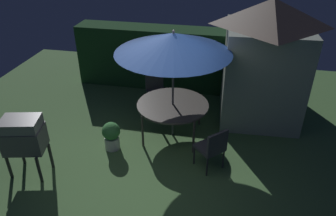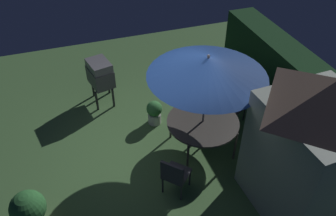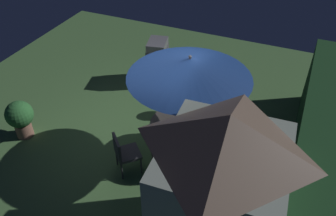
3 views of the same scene
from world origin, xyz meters
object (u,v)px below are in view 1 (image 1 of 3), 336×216
patio_umbrella (173,43)px  bbq_grill (23,136)px  patio_table (173,106)px  chair_far_side (213,147)px  garden_shed (264,62)px  potted_plant_by_grill (111,135)px  chair_near_shed (156,88)px

patio_umbrella → bbq_grill: 3.25m
patio_umbrella → bbq_grill: bearing=-143.9°
patio_table → patio_umbrella: size_ratio=0.64×
patio_table → chair_far_side: 1.38m
bbq_grill → patio_table: bearing=36.1°
garden_shed → chair_far_side: garden_shed is taller
patio_table → garden_shed: bearing=32.6°
chair_far_side → potted_plant_by_grill: 2.13m
garden_shed → chair_near_shed: bearing=-179.4°
patio_table → potted_plant_by_grill: (-1.16, -0.74, -0.41)m
patio_table → chair_far_side: bearing=-45.7°
patio_umbrella → chair_far_side: bearing=-45.7°
patio_table → chair_near_shed: size_ratio=1.71×
garden_shed → bbq_grill: size_ratio=2.36×
bbq_grill → potted_plant_by_grill: (1.25, 1.02, -0.51)m
garden_shed → potted_plant_by_grill: 3.75m
patio_table → potted_plant_by_grill: size_ratio=2.47×
garden_shed → potted_plant_by_grill: size_ratio=4.55×
chair_near_shed → chair_far_side: size_ratio=1.00×
patio_table → chair_far_side: (0.95, -0.97, -0.23)m
patio_umbrella → potted_plant_by_grill: 2.28m
potted_plant_by_grill → patio_umbrella: bearing=32.4°
chair_near_shed → bbq_grill: bearing=-121.0°
garden_shed → chair_near_shed: garden_shed is taller
chair_near_shed → potted_plant_by_grill: 1.98m
patio_table → patio_umbrella: (0.00, 0.00, 1.40)m
garden_shed → chair_far_side: (-0.92, -2.16, -0.92)m
garden_shed → bbq_grill: 5.23m
chair_near_shed → potted_plant_by_grill: (-0.50, -1.90, -0.19)m
chair_near_shed → chair_far_side: same height
garden_shed → bbq_grill: bearing=-145.4°
chair_near_shed → patio_umbrella: bearing=-60.8°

